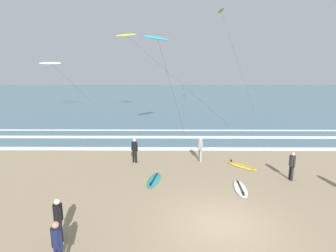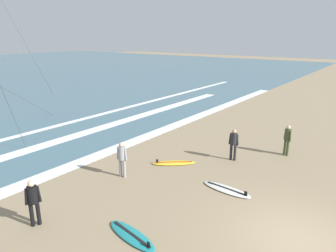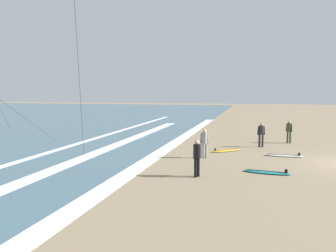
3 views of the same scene
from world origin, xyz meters
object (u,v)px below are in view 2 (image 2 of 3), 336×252
at_px(surfer_left_near, 122,156).
at_px(surfer_background_far, 287,138).
at_px(surfer_foreground_main, 234,142).
at_px(surfboard_left_pile, 227,189).
at_px(surfboard_foreground_flat, 174,163).
at_px(surfer_mid_group, 33,199).
at_px(surfboard_near_water, 132,235).

xyz_separation_m(surfer_left_near, surfer_background_far, (6.89, -4.99, 0.00)).
bearing_deg(surfer_foreground_main, surfboard_left_pile, -158.76).
xyz_separation_m(surfer_left_near, surfboard_left_pile, (1.58, -4.25, -0.91)).
bearing_deg(surfer_foreground_main, surfer_background_far, -40.44).
distance_m(surfer_background_far, surfboard_foreground_flat, 6.01).
distance_m(surfer_left_near, surfer_background_far, 8.51).
xyz_separation_m(surfer_foreground_main, surfer_background_far, (2.26, -1.93, 0.00)).
relative_size(surfer_foreground_main, surfboard_left_pile, 0.75).
height_order(surfer_left_near, surfboard_left_pile, surfer_left_near).
relative_size(surfer_left_near, surfboard_left_pile, 0.75).
relative_size(surfer_mid_group, surfboard_near_water, 0.74).
bearing_deg(surfboard_near_water, surfer_foreground_main, 1.06).
bearing_deg(surfer_foreground_main, surfer_left_near, 146.47).
relative_size(surfer_foreground_main, surfer_background_far, 1.00).
height_order(surfer_background_far, surfer_mid_group, same).
xyz_separation_m(surfer_foreground_main, surfer_mid_group, (-8.91, 2.80, 0.00)).
distance_m(surfer_background_far, surfboard_left_pile, 5.44).
xyz_separation_m(surfer_foreground_main, surfboard_foreground_flat, (-2.13, 2.08, -0.91)).
xyz_separation_m(surfboard_left_pile, surfboard_foreground_flat, (0.92, 3.26, 0.00)).
xyz_separation_m(surfer_mid_group, surfboard_left_pile, (5.86, -3.98, -0.91)).
bearing_deg(surfboard_near_water, surfboard_left_pile, -13.25).
height_order(surfer_foreground_main, surfboard_foreground_flat, surfer_foreground_main).
distance_m(surfer_foreground_main, surfboard_left_pile, 3.40).
bearing_deg(surfboard_left_pile, surfer_left_near, 110.40).
height_order(surfer_background_far, surfboard_near_water, surfer_background_far).
bearing_deg(surfer_mid_group, surfer_background_far, -22.92).
relative_size(surfer_mid_group, surfboard_left_pile, 0.75).
xyz_separation_m(surfer_left_near, surfboard_near_water, (-2.86, -3.21, -0.91)).
distance_m(surfer_foreground_main, surfer_mid_group, 9.34).
bearing_deg(surfer_mid_group, surfer_left_near, 3.65).
distance_m(surfboard_near_water, surfboard_left_pile, 4.57).
bearing_deg(surfer_left_near, surfboard_foreground_flat, -21.60).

